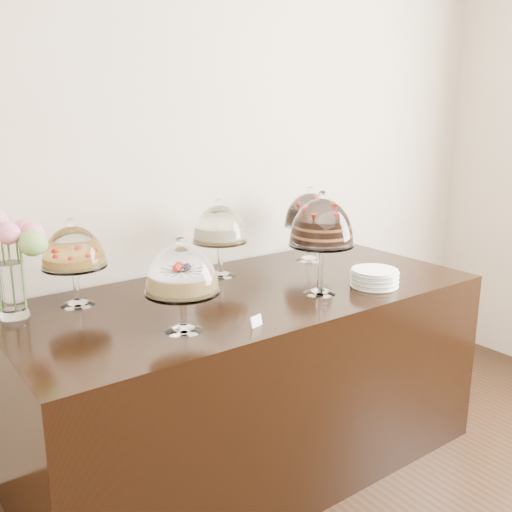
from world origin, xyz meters
TOP-DOWN VIEW (x-y plane):
  - wall_back at (0.00, 3.00)m, footprint 5.00×0.04m
  - display_counter at (0.25, 2.45)m, footprint 2.20×1.00m
  - cake_stand_sugar_sponge at (-0.24, 2.20)m, footprint 0.28×0.28m
  - cake_stand_choco_layer at (0.49, 2.23)m, footprint 0.30×0.30m
  - cake_stand_cheesecake at (0.28, 2.75)m, footprint 0.28×0.28m
  - cake_stand_dark_choco at (0.85, 2.71)m, footprint 0.29×0.29m
  - cake_stand_fruit_tart at (-0.46, 2.74)m, footprint 0.27×0.27m
  - flower_vase at (-0.71, 2.75)m, footprint 0.31×0.31m
  - plate_stack at (0.78, 2.16)m, footprint 0.22×0.22m
  - price_card_left at (0.01, 2.07)m, footprint 0.06×0.03m

SIDE VIEW (x-z plane):
  - display_counter at x=0.25m, z-range 0.00..0.90m
  - price_card_left at x=0.01m, z-range 0.90..0.94m
  - plate_stack at x=0.78m, z-range 0.90..0.98m
  - cake_stand_sugar_sponge at x=-0.24m, z-range 0.94..1.31m
  - cake_stand_fruit_tart at x=-0.46m, z-range 0.95..1.33m
  - cake_stand_cheesecake at x=0.28m, z-range 0.95..1.35m
  - flower_vase at x=-0.71m, z-range 0.95..1.39m
  - cake_stand_dark_choco at x=0.85m, z-range 0.96..1.38m
  - cake_stand_choco_layer at x=0.49m, z-range 0.98..1.45m
  - wall_back at x=0.00m, z-range 0.00..3.00m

